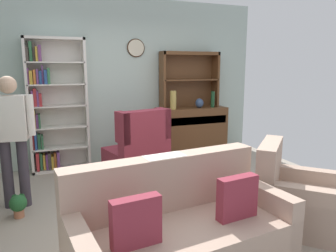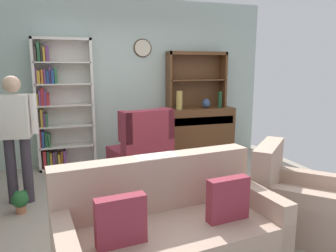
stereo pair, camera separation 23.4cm
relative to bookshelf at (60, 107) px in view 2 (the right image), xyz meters
The scene contains 16 objects.
ground_plane 2.49m from the bookshelf, 59.04° to the right, with size 5.40×4.60×0.02m, color #9E9384.
wall_back 1.25m from the bookshelf, ahead, with size 5.00×0.09×2.80m.
area_rug 2.82m from the bookshelf, 58.67° to the right, with size 2.51×1.68×0.01m, color #846651.
bookshelf is the anchor object (origin of this frame).
sideboard 2.42m from the bookshelf, ahead, with size 1.30×0.45×0.92m.
sideboard_hutch 2.43m from the bookshelf, ahead, with size 1.10×0.26×1.00m.
vase_tall 1.99m from the bookshelf, ahead, with size 0.11×0.11×0.32m, color tan.
vase_round 2.50m from the bookshelf, ahead, with size 0.15×0.15×0.17m, color #33476B.
bottle_wine 2.76m from the bookshelf, ahead, with size 0.07×0.07×0.29m, color #194223.
couch_floral 3.26m from the bookshelf, 74.42° to the right, with size 1.88×1.05×0.90m.
armchair_floral 3.69m from the bookshelf, 51.48° to the right, with size 1.08×1.08×0.88m.
wingback_chair 1.54m from the bookshelf, 35.13° to the right, with size 0.95×0.96×1.05m.
potted_plant_small 1.86m from the bookshelf, 106.42° to the right, with size 0.19×0.19×0.26m.
person_reading 1.36m from the bookshelf, 111.28° to the right, with size 0.53×0.24×1.56m.
coffee_table 2.50m from the bookshelf, 66.49° to the right, with size 0.80×0.50×0.42m.
book_stack 2.58m from the bookshelf, 66.23° to the right, with size 0.21×0.14×0.07m.
Camera 2 is at (-1.05, -3.40, 1.67)m, focal length 33.79 mm.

